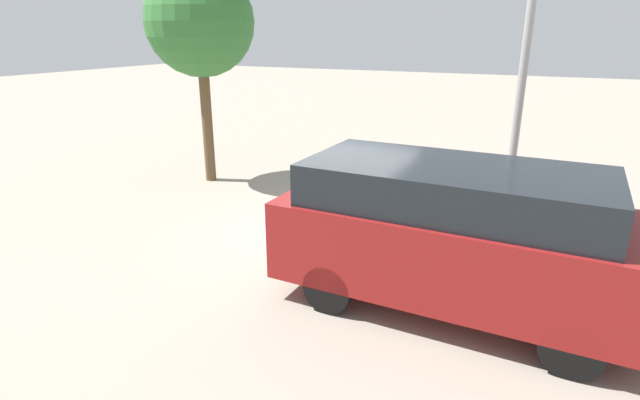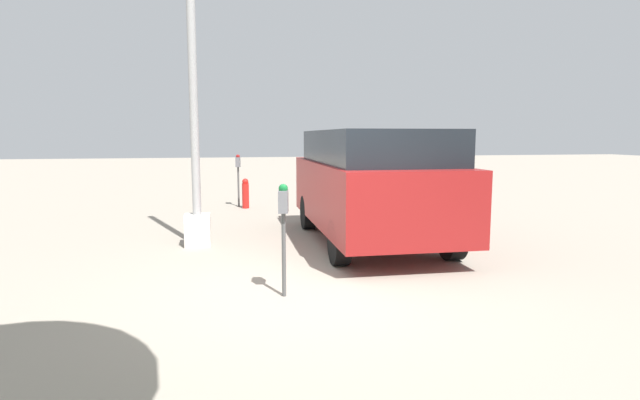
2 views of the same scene
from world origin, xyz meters
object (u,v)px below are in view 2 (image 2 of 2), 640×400
at_px(lamp_post, 195,148).
at_px(parking_meter_near, 283,214).
at_px(fire_hydrant, 246,193).
at_px(parking_meter_far, 238,168).
at_px(parked_van, 371,182).

bearing_deg(lamp_post, parking_meter_near, -160.15).
relative_size(parking_meter_near, fire_hydrant, 1.70).
bearing_deg(parking_meter_far, parking_meter_near, -167.63).
relative_size(parking_meter_near, parked_van, 0.28).
xyz_separation_m(parking_meter_near, lamp_post, (3.07, 1.11, 0.71)).
relative_size(parking_meter_near, parking_meter_far, 0.95).
relative_size(parked_van, fire_hydrant, 6.09).
height_order(parking_meter_near, fire_hydrant, parking_meter_near).
relative_size(parking_meter_far, lamp_post, 0.25).
bearing_deg(parking_meter_far, lamp_post, -179.77).
bearing_deg(fire_hydrant, parked_van, -157.82).
bearing_deg(parking_meter_near, parked_van, -24.27).
xyz_separation_m(parking_meter_far, parked_van, (-5.17, -2.12, 0.05)).
distance_m(parking_meter_far, parked_van, 5.59).
bearing_deg(fire_hydrant, parking_meter_far, 23.10).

